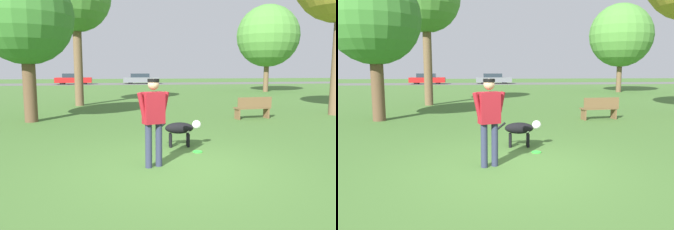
# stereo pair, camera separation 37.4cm
# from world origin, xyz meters

# --- Properties ---
(ground_plane) EXTENTS (120.00, 120.00, 0.00)m
(ground_plane) POSITION_xyz_m (0.00, 0.00, 0.00)
(ground_plane) COLOR #426B2D
(far_road_strip) EXTENTS (120.00, 6.00, 0.01)m
(far_road_strip) POSITION_xyz_m (0.00, 37.03, 0.01)
(far_road_strip) COLOR #5B5B59
(far_road_strip) RESTS_ON ground_plane
(person) EXTENTS (0.66, 0.34, 1.71)m
(person) POSITION_xyz_m (-0.44, 0.18, 1.01)
(person) COLOR #2D334C
(person) RESTS_ON ground_plane
(dog) EXTENTS (1.11, 0.33, 0.65)m
(dog) POSITION_xyz_m (0.43, 1.75, 0.45)
(dog) COLOR black
(dog) RESTS_ON ground_plane
(frisbee) EXTENTS (0.22, 0.22, 0.02)m
(frisbee) POSITION_xyz_m (0.68, 1.17, 0.01)
(frisbee) COLOR #33D838
(frisbee) RESTS_ON ground_plane
(tree_far_right) EXTENTS (5.08, 5.08, 7.15)m
(tree_far_right) POSITION_xyz_m (11.38, 20.16, 4.60)
(tree_far_right) COLOR brown
(tree_far_right) RESTS_ON ground_plane
(tree_near_left) EXTENTS (3.30, 3.30, 5.33)m
(tree_near_left) POSITION_xyz_m (-4.17, 6.35, 3.65)
(tree_near_left) COLOR brown
(tree_near_left) RESTS_ON ground_plane
(parked_car_red) EXTENTS (4.48, 1.82, 1.36)m
(parked_car_red) POSITION_xyz_m (-6.41, 36.73, 0.67)
(parked_car_red) COLOR red
(parked_car_red) RESTS_ON ground_plane
(parked_car_grey) EXTENTS (4.62, 1.81, 1.34)m
(parked_car_grey) POSITION_xyz_m (2.06, 36.92, 0.66)
(parked_car_grey) COLOR slate
(parked_car_grey) RESTS_ON ground_plane
(park_bench) EXTENTS (1.44, 0.56, 0.84)m
(park_bench) POSITION_xyz_m (4.00, 5.76, 0.45)
(park_bench) COLOR brown
(park_bench) RESTS_ON ground_plane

